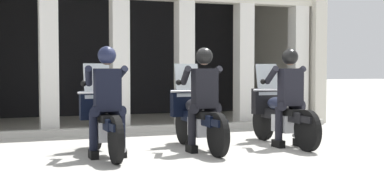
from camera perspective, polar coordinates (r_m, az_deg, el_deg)
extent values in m
plane|color=#A8A59E|center=(11.26, -5.01, -3.69)|extent=(80.00, 80.00, 0.00)
cube|color=black|center=(14.89, -8.37, 3.93)|extent=(8.07, 0.24, 3.14)
cube|color=beige|center=(14.51, 8.76, 3.95)|extent=(0.30, 4.27, 3.14)
cube|color=silver|center=(10.86, -14.98, 3.12)|extent=(0.35, 0.36, 2.70)
cube|color=silver|center=(11.10, -7.70, 3.18)|extent=(0.35, 0.36, 2.70)
cube|color=silver|center=(11.51, -0.82, 3.19)|extent=(0.35, 0.36, 2.70)
cube|color=silver|center=(12.08, 5.49, 3.16)|extent=(0.35, 0.36, 2.70)
cube|color=silver|center=(12.77, 11.18, 3.10)|extent=(0.35, 0.36, 2.70)
cube|color=#B7B5AD|center=(10.88, -3.41, -3.59)|extent=(7.67, 0.24, 0.12)
cylinder|color=black|center=(8.59, -10.19, -3.61)|extent=(0.09, 0.64, 0.64)
cylinder|color=black|center=(7.23, -8.08, -4.81)|extent=(0.09, 0.64, 0.64)
cube|color=black|center=(8.56, -10.20, -2.23)|extent=(0.14, 0.44, 0.08)
cube|color=silver|center=(7.85, -9.16, -3.84)|extent=(0.28, 0.44, 0.28)
cube|color=black|center=(7.88, -9.24, -2.86)|extent=(0.18, 1.24, 0.16)
ellipsoid|color=black|center=(8.08, -9.57, -1.44)|extent=(0.26, 0.48, 0.22)
cube|color=black|center=(7.70, -8.97, -2.47)|extent=(0.24, 0.52, 0.10)
cube|color=black|center=(7.26, -8.20, -3.37)|extent=(0.16, 0.48, 0.10)
cylinder|color=silver|center=(8.50, -10.13, -2.05)|extent=(0.05, 0.24, 0.53)
cube|color=black|center=(8.43, -10.06, -1.14)|extent=(0.52, 0.16, 0.44)
sphere|color=silver|center=(8.53, -10.19, -0.96)|extent=(0.18, 0.18, 0.18)
cube|color=silver|center=(8.40, -10.06, 1.41)|extent=(0.40, 0.14, 0.54)
cylinder|color=silver|center=(8.32, -9.94, 0.19)|extent=(0.62, 0.04, 0.04)
cylinder|color=silver|center=(7.56, -7.70, -5.57)|extent=(0.07, 0.55, 0.07)
cube|color=black|center=(7.66, -8.96, 0.50)|extent=(0.36, 0.22, 0.60)
cube|color=#14193F|center=(7.77, -9.15, 0.68)|extent=(0.05, 0.02, 0.32)
sphere|color=#936B51|center=(7.67, -9.02, 3.90)|extent=(0.21, 0.21, 0.21)
sphere|color=#191E38|center=(7.67, -9.02, 4.13)|extent=(0.26, 0.26, 0.26)
cylinder|color=black|center=(7.72, -7.96, -1.78)|extent=(0.26, 0.29, 0.17)
cylinder|color=black|center=(7.77, -7.51, -3.79)|extent=(0.12, 0.12, 0.53)
cube|color=black|center=(7.82, -7.51, -6.15)|extent=(0.11, 0.26, 0.12)
cylinder|color=black|center=(7.67, -10.00, -1.83)|extent=(0.26, 0.29, 0.17)
cylinder|color=black|center=(7.68, -10.42, -3.88)|extent=(0.12, 0.12, 0.53)
cube|color=black|center=(7.74, -10.41, -6.27)|extent=(0.11, 0.26, 0.12)
cylinder|color=black|center=(7.92, -7.76, 1.96)|extent=(0.19, 0.48, 0.31)
sphere|color=black|center=(8.14, -7.83, 1.21)|extent=(0.09, 0.09, 0.09)
cylinder|color=black|center=(7.83, -10.90, 1.92)|extent=(0.19, 0.48, 0.31)
sphere|color=black|center=(8.04, -11.44, 1.16)|extent=(0.09, 0.09, 0.09)
cylinder|color=black|center=(8.99, -0.84, -3.28)|extent=(0.09, 0.64, 0.64)
cylinder|color=black|center=(7.70, 2.77, -4.31)|extent=(0.09, 0.64, 0.64)
cube|color=black|center=(8.97, -0.84, -1.96)|extent=(0.14, 0.44, 0.08)
cube|color=silver|center=(8.29, 0.95, -3.45)|extent=(0.28, 0.44, 0.28)
cube|color=black|center=(8.32, 0.83, -2.53)|extent=(0.18, 1.24, 0.16)
ellipsoid|color=black|center=(8.51, 0.27, -1.19)|extent=(0.26, 0.48, 0.22)
cube|color=black|center=(8.15, 1.30, -2.15)|extent=(0.24, 0.52, 0.10)
cube|color=black|center=(7.74, 2.60, -2.97)|extent=(0.16, 0.48, 0.10)
cylinder|color=silver|center=(8.91, -0.71, -1.78)|extent=(0.05, 0.24, 0.53)
cube|color=black|center=(8.85, -0.57, -0.91)|extent=(0.52, 0.16, 0.44)
sphere|color=silver|center=(8.94, -0.80, -0.74)|extent=(0.18, 0.18, 0.18)
cube|color=silver|center=(8.81, -0.53, 1.52)|extent=(0.40, 0.14, 0.54)
cylinder|color=silver|center=(8.74, -0.35, 0.36)|extent=(0.62, 0.04, 0.04)
cylinder|color=silver|center=(8.04, 2.69, -5.04)|extent=(0.07, 0.55, 0.07)
cube|color=black|center=(8.11, 1.36, 0.66)|extent=(0.36, 0.22, 0.60)
cube|color=black|center=(8.22, 1.04, 0.83)|extent=(0.05, 0.02, 0.32)
sphere|color=tan|center=(8.12, 1.31, 3.87)|extent=(0.21, 0.21, 0.21)
sphere|color=black|center=(8.12, 1.31, 4.09)|extent=(0.26, 0.26, 0.26)
cylinder|color=black|center=(8.20, 2.20, -1.49)|extent=(0.26, 0.29, 0.17)
cylinder|color=black|center=(8.25, 2.58, -3.38)|extent=(0.12, 0.12, 0.53)
cube|color=black|center=(8.30, 2.55, -5.61)|extent=(0.11, 0.26, 0.12)
cylinder|color=black|center=(8.09, 0.38, -1.54)|extent=(0.26, 0.29, 0.17)
cylinder|color=black|center=(8.09, -0.01, -3.50)|extent=(0.12, 0.12, 0.53)
cube|color=black|center=(8.15, -0.04, -5.76)|extent=(0.11, 0.26, 0.12)
cylinder|color=black|center=(8.40, 2.15, 2.03)|extent=(0.19, 0.48, 0.31)
sphere|color=black|center=(8.61, 1.84, 1.32)|extent=(0.09, 0.09, 0.09)
cylinder|color=black|center=(8.24, -0.67, 2.02)|extent=(0.19, 0.48, 0.31)
sphere|color=black|center=(8.42, -1.42, 1.29)|extent=(0.09, 0.09, 0.09)
cylinder|color=black|center=(9.59, 7.56, -2.92)|extent=(0.09, 0.64, 0.64)
cylinder|color=black|center=(8.40, 12.16, -3.78)|extent=(0.09, 0.64, 0.64)
cube|color=black|center=(9.57, 7.57, -1.68)|extent=(0.14, 0.44, 0.08)
cube|color=silver|center=(8.94, 9.87, -3.03)|extent=(0.28, 0.44, 0.28)
cube|color=black|center=(8.97, 9.72, -2.18)|extent=(0.18, 1.24, 0.16)
ellipsoid|color=#1E2338|center=(9.14, 9.02, -0.95)|extent=(0.26, 0.48, 0.22)
cube|color=black|center=(8.81, 10.32, -1.82)|extent=(0.24, 0.52, 0.10)
cube|color=black|center=(8.43, 11.95, -2.55)|extent=(0.16, 0.48, 0.10)
cylinder|color=silver|center=(9.52, 7.75, -1.51)|extent=(0.05, 0.24, 0.53)
cube|color=black|center=(9.45, 7.93, -0.69)|extent=(0.52, 0.16, 0.44)
sphere|color=silver|center=(9.54, 7.64, -0.54)|extent=(0.18, 0.18, 0.18)
cube|color=silver|center=(9.42, 8.00, 1.58)|extent=(0.40, 0.14, 0.54)
cylinder|color=silver|center=(9.36, 8.23, 0.49)|extent=(0.62, 0.04, 0.04)
cylinder|color=silver|center=(8.73, 11.73, -4.48)|extent=(0.07, 0.55, 0.07)
cube|color=black|center=(8.77, 10.41, 0.78)|extent=(0.36, 0.22, 0.60)
cube|color=#14193F|center=(8.87, 10.01, 0.93)|extent=(0.05, 0.02, 0.32)
sphere|color=tan|center=(8.78, 10.37, 3.75)|extent=(0.21, 0.21, 0.21)
sphere|color=black|center=(8.78, 10.37, 3.95)|extent=(0.26, 0.26, 0.26)
cylinder|color=black|center=(8.88, 11.10, -1.21)|extent=(0.26, 0.29, 0.17)
cylinder|color=black|center=(8.93, 11.41, -2.96)|extent=(0.12, 0.12, 0.53)
cube|color=black|center=(8.98, 11.35, -5.02)|extent=(0.11, 0.26, 0.12)
cylinder|color=black|center=(8.73, 9.54, -1.26)|extent=(0.26, 0.29, 0.17)
cylinder|color=black|center=(8.72, 9.19, -3.07)|extent=(0.12, 0.12, 0.53)
cube|color=black|center=(8.77, 9.14, -5.18)|extent=(0.11, 0.26, 0.12)
cylinder|color=black|center=(9.08, 10.85, 2.04)|extent=(0.19, 0.48, 0.31)
sphere|color=black|center=(9.28, 10.37, 1.38)|extent=(0.09, 0.09, 0.09)
cylinder|color=black|center=(8.85, 8.43, 2.04)|extent=(0.19, 0.48, 0.31)
sphere|color=black|center=(9.02, 7.55, 1.36)|extent=(0.09, 0.09, 0.09)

